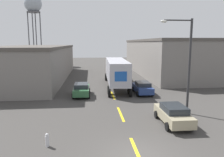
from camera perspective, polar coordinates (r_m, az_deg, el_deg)
ground_plane at (r=12.66m, az=6.85°, el=-19.35°), size 160.00×160.00×0.00m
road_centerline at (r=19.07m, az=2.27°, el=-9.21°), size 0.20×17.45×0.01m
warehouse_left at (r=38.74m, az=-19.63°, el=3.92°), size 10.62×28.66×5.57m
warehouse_right at (r=44.54m, az=14.82°, el=5.51°), size 12.68×28.24×6.70m
semi_truck at (r=30.30m, az=1.02°, el=2.18°), size 3.16×14.00×3.82m
parked_car_right_near at (r=17.25m, az=15.70°, el=-8.91°), size 1.96×4.24×1.47m
parked_car_left_far at (r=25.40m, az=-7.99°, el=-2.81°), size 1.96×4.24×1.47m
parked_car_right_mid at (r=26.40m, az=7.98°, el=-2.34°), size 1.96×4.24×1.47m
water_tower at (r=66.39m, az=-19.91°, el=17.52°), size 4.70×4.70×18.97m
street_lamp at (r=19.26m, az=18.76°, el=4.68°), size 2.72×0.32×8.01m
fire_hydrant at (r=13.87m, az=-16.57°, el=-15.15°), size 0.22×0.22×0.82m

